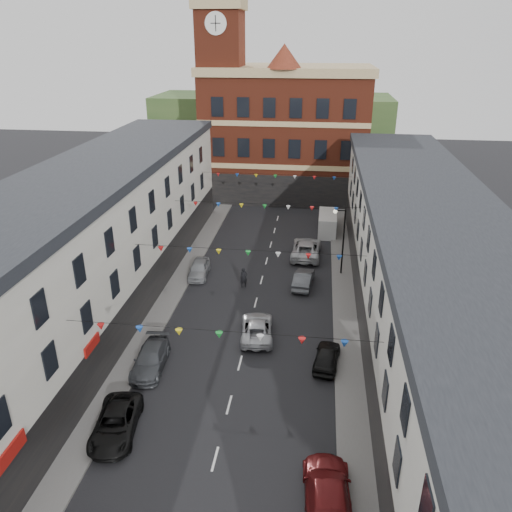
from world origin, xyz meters
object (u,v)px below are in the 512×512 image
at_px(car_right_c, 328,495).
at_px(car_right_e, 304,279).
at_px(car_left_c, 116,423).
at_px(car_left_d, 150,359).
at_px(pedestrian, 244,278).
at_px(street_lamp, 341,233).
at_px(moving_car, 257,328).
at_px(car_left_e, 199,269).
at_px(car_right_d, 327,356).
at_px(white_van, 327,223).
at_px(car_right_f, 306,248).

distance_m(car_right_c, car_right_e, 21.52).
height_order(car_left_c, car_right_c, car_right_c).
relative_size(car_left_d, car_right_c, 0.87).
height_order(car_right_c, pedestrian, pedestrian).
height_order(street_lamp, moving_car, street_lamp).
height_order(car_left_e, pedestrian, pedestrian).
bearing_deg(street_lamp, car_right_e, -137.97).
bearing_deg(car_left_e, car_right_c, -67.44).
xyz_separation_m(car_right_d, white_van, (0.10, 23.58, 0.43)).
bearing_deg(car_left_d, moving_car, 31.91).
bearing_deg(car_left_c, street_lamp, 52.04).
xyz_separation_m(car_right_c, car_right_e, (-1.90, 21.44, -0.09)).
relative_size(moving_car, white_van, 0.97).
height_order(street_lamp, car_left_d, street_lamp).
distance_m(car_right_e, white_van, 12.91).
bearing_deg(car_right_e, street_lamp, -132.03).
xyz_separation_m(car_right_e, moving_car, (-2.91, -8.06, -0.02)).
height_order(moving_car, pedestrian, pedestrian).
distance_m(car_left_c, car_right_f, 26.16).
height_order(car_left_c, pedestrian, pedestrian).
xyz_separation_m(street_lamp, car_right_c, (-1.05, -24.10, -3.14)).
distance_m(moving_car, pedestrian, 7.53).
height_order(car_right_c, car_right_d, car_right_c).
bearing_deg(car_left_d, pedestrian, 66.48).
bearing_deg(car_right_e, pedestrian, 15.30).
relative_size(moving_car, pedestrian, 2.70).
relative_size(car_left_c, car_right_c, 0.88).
distance_m(car_right_c, white_van, 34.19).
bearing_deg(pedestrian, car_right_d, -79.22).
bearing_deg(street_lamp, car_left_c, -119.96).
height_order(car_left_d, pedestrian, pedestrian).
height_order(car_right_c, car_right_f, car_right_f).
height_order(white_van, pedestrian, white_van).
distance_m(car_left_c, car_right_e, 20.39).
distance_m(white_van, pedestrian, 15.23).
xyz_separation_m(car_left_e, car_right_c, (11.00, -22.23, 0.08)).
height_order(car_right_f, pedestrian, pedestrian).
distance_m(car_left_e, car_right_d, 16.00).
height_order(car_left_e, car_right_e, car_left_e).
distance_m(car_left_c, car_right_c, 11.46).
bearing_deg(white_van, street_lamp, -83.87).
distance_m(car_right_f, white_van, 6.77).
bearing_deg(car_right_d, car_left_d, 16.25).
bearing_deg(car_right_f, street_lamp, 130.92).
distance_m(car_right_e, pedestrian, 5.00).
distance_m(car_left_e, car_right_e, 9.13).
relative_size(car_right_d, car_right_e, 0.92).
xyz_separation_m(car_left_e, car_right_e, (9.10, -0.80, -0.01)).
height_order(car_right_e, moving_car, car_right_e).
bearing_deg(car_left_c, white_van, 62.30).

